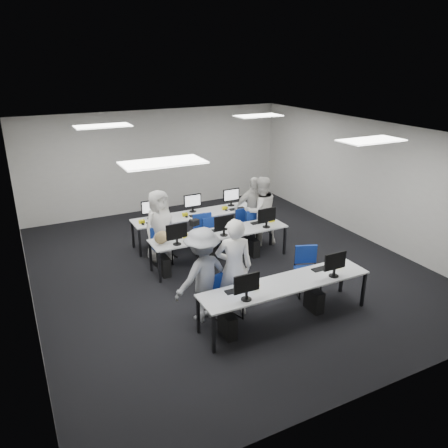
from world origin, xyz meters
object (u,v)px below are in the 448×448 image
chair_6 (209,238)px  photographer (202,275)px  chair_0 (227,305)px  chair_5 (166,247)px  chair_7 (247,232)px  student_2 (160,226)px  chair_2 (161,253)px  desk_mid (220,235)px  desk_front (286,285)px  student_1 (261,211)px  chair_1 (307,279)px  chair_3 (205,243)px  student_0 (234,268)px  student_3 (253,209)px  chair_4 (246,234)px

chair_6 → photographer: 3.07m
chair_0 → chair_5: bearing=76.2°
chair_5 → photographer: bearing=-104.2°
chair_7 → student_2: student_2 is taller
chair_0 → student_2: 2.95m
chair_2 → chair_7: bearing=0.8°
desk_mid → chair_0: size_ratio=3.81×
desk_front → chair_6: (0.08, 3.38, -0.40)m
chair_0 → student_2: bearing=79.1°
chair_2 → student_2: bearing=68.8°
student_1 → photographer: 3.60m
chair_1 → student_1: 2.64m
chair_2 → chair_3: size_ratio=0.84×
chair_2 → photographer: size_ratio=0.48×
desk_front → student_0: (-0.72, 0.59, 0.24)m
student_2 → student_3: (2.47, 0.03, -0.00)m
desk_mid → chair_6: (0.08, 0.78, -0.40)m
chair_3 → student_2: student_2 is taller
desk_mid → chair_1: bearing=-65.3°
chair_4 → chair_7: 0.12m
chair_0 → desk_front: bearing=-43.3°
student_2 → student_0: bearing=-101.1°
chair_3 → chair_5: 0.93m
chair_3 → photographer: 2.70m
chair_4 → photographer: size_ratio=0.51×
chair_6 → chair_7: (1.03, -0.05, 0.01)m
desk_front → photographer: (-1.28, 0.70, 0.18)m
desk_mid → chair_4: size_ratio=3.63×
chair_3 → chair_7: size_ratio=1.08×
desk_front → desk_mid: bearing=90.0°
chair_0 → student_3: (2.23, 2.91, 0.57)m
chair_2 → chair_3: bearing=-7.3°
chair_2 → chair_4: 2.26m
desk_mid → chair_6: chair_6 is taller
desk_mid → student_1: 1.49m
chair_5 → chair_6: chair_6 is taller
chair_1 → chair_4: chair_1 is taller
chair_2 → student_3: bearing=1.8°
student_1 → chair_5: bearing=1.2°
chair_0 → chair_6: chair_6 is taller
student_2 → student_3: bearing=-19.3°
chair_7 → chair_4: bearing=-144.3°
chair_1 → student_3: 2.88m
chair_3 → photographer: photographer is taller
chair_7 → student_3: bearing=4.6°
chair_1 → student_3: bearing=102.5°
chair_0 → photographer: photographer is taller
desk_mid → chair_5: size_ratio=3.90×
desk_mid → chair_2: 1.41m
photographer → chair_1: bearing=161.1°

